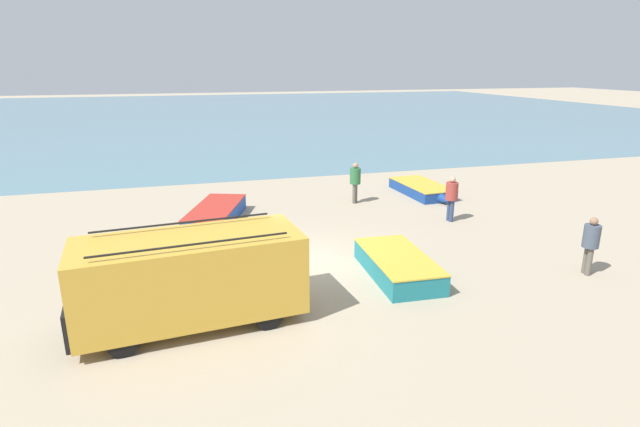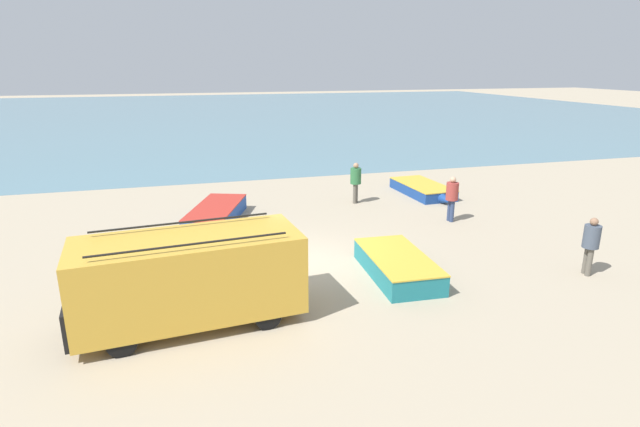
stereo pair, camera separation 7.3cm
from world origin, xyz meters
The scene contains 9 objects.
ground_plane centered at (0.00, 0.00, 0.00)m, with size 200.00×200.00×0.00m, color tan.
sea_water centered at (0.00, 52.00, 0.00)m, with size 120.00×80.00×0.01m, color slate.
parked_van centered at (-3.55, -2.93, 1.21)m, with size 5.45×2.59×2.31m.
fishing_rowboat_0 centered at (7.54, 6.77, 0.25)m, with size 1.88×4.43×0.51m.
fishing_rowboat_1 centered at (-2.39, 4.98, 0.31)m, with size 2.85×4.93×0.62m.
fishing_rowboat_2 centered at (2.39, -1.57, 0.31)m, with size 1.80×4.22×0.63m.
fisherman_0 centered at (7.82, -3.17, 1.05)m, with size 0.46×0.46×1.76m.
fisherman_1 centered at (3.91, 6.24, 1.09)m, with size 0.48×0.48×1.83m.
fisherman_2 centered at (6.62, 2.63, 1.08)m, with size 0.48×0.48×1.81m.
Camera 2 is at (-3.51, -14.19, 6.00)m, focal length 28.00 mm.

